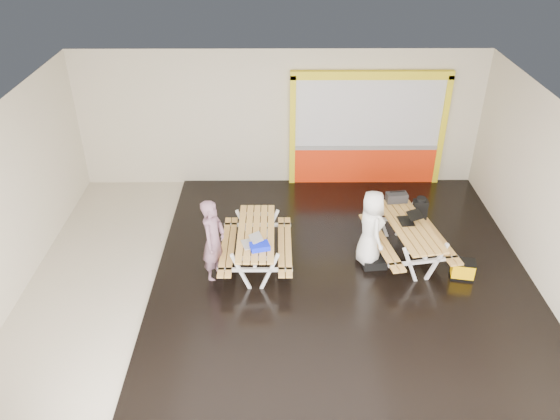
{
  "coord_description": "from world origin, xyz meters",
  "views": [
    {
      "loc": [
        -0.06,
        -8.84,
        6.88
      ],
      "look_at": [
        0.0,
        0.9,
        1.0
      ],
      "focal_mm": 35.34,
      "sensor_mm": 36.0,
      "label": 1
    }
  ],
  "objects_px": {
    "picnic_table_left": "(256,240)",
    "person_right": "(371,228)",
    "picnic_table_right": "(409,233)",
    "toolbox": "(397,197)",
    "laptop_left": "(251,242)",
    "fluke_bag": "(463,270)",
    "laptop_right": "(409,219)",
    "blue_pouch": "(260,246)",
    "dark_case": "(374,262)",
    "person_left": "(213,241)",
    "backpack": "(420,208)"
  },
  "relations": [
    {
      "from": "picnic_table_right",
      "to": "fluke_bag",
      "type": "xyz_separation_m",
      "value": [
        0.97,
        -0.72,
        -0.41
      ]
    },
    {
      "from": "toolbox",
      "to": "fluke_bag",
      "type": "xyz_separation_m",
      "value": [
        1.08,
        -1.65,
        -0.71
      ]
    },
    {
      "from": "blue_pouch",
      "to": "dark_case",
      "type": "bearing_deg",
      "value": 11.89
    },
    {
      "from": "picnic_table_left",
      "to": "laptop_right",
      "type": "relative_size",
      "value": 4.32
    },
    {
      "from": "person_left",
      "to": "fluke_bag",
      "type": "relative_size",
      "value": 3.51
    },
    {
      "from": "person_left",
      "to": "person_right",
      "type": "height_order",
      "value": "person_left"
    },
    {
      "from": "picnic_table_right",
      "to": "laptop_left",
      "type": "height_order",
      "value": "laptop_left"
    },
    {
      "from": "picnic_table_right",
      "to": "dark_case",
      "type": "relative_size",
      "value": 4.98
    },
    {
      "from": "toolbox",
      "to": "fluke_bag",
      "type": "relative_size",
      "value": 0.94
    },
    {
      "from": "picnic_table_left",
      "to": "person_right",
      "type": "relative_size",
      "value": 1.28
    },
    {
      "from": "laptop_right",
      "to": "person_right",
      "type": "bearing_deg",
      "value": -159.6
    },
    {
      "from": "backpack",
      "to": "person_right",
      "type": "bearing_deg",
      "value": -141.76
    },
    {
      "from": "laptop_right",
      "to": "toolbox",
      "type": "height_order",
      "value": "toolbox"
    },
    {
      "from": "person_left",
      "to": "laptop_left",
      "type": "relative_size",
      "value": 3.79
    },
    {
      "from": "picnic_table_left",
      "to": "person_left",
      "type": "relative_size",
      "value": 1.19
    },
    {
      "from": "blue_pouch",
      "to": "laptop_right",
      "type": "bearing_deg",
      "value": 17.18
    },
    {
      "from": "picnic_table_right",
      "to": "person_right",
      "type": "relative_size",
      "value": 1.43
    },
    {
      "from": "laptop_left",
      "to": "laptop_right",
      "type": "relative_size",
      "value": 0.96
    },
    {
      "from": "picnic_table_left",
      "to": "laptop_left",
      "type": "xyz_separation_m",
      "value": [
        -0.08,
        -0.43,
        0.25
      ]
    },
    {
      "from": "toolbox",
      "to": "dark_case",
      "type": "height_order",
      "value": "toolbox"
    },
    {
      "from": "person_left",
      "to": "backpack",
      "type": "relative_size",
      "value": 3.43
    },
    {
      "from": "fluke_bag",
      "to": "dark_case",
      "type": "bearing_deg",
      "value": 167.09
    },
    {
      "from": "person_left",
      "to": "fluke_bag",
      "type": "height_order",
      "value": "person_left"
    },
    {
      "from": "backpack",
      "to": "person_left",
      "type": "bearing_deg",
      "value": -162.3
    },
    {
      "from": "laptop_left",
      "to": "blue_pouch",
      "type": "height_order",
      "value": "laptop_left"
    },
    {
      "from": "laptop_left",
      "to": "blue_pouch",
      "type": "xyz_separation_m",
      "value": [
        0.17,
        -0.15,
        -0.0
      ]
    },
    {
      "from": "laptop_left",
      "to": "fluke_bag",
      "type": "xyz_separation_m",
      "value": [
        4.17,
        -0.05,
        -0.65
      ]
    },
    {
      "from": "person_left",
      "to": "backpack",
      "type": "xyz_separation_m",
      "value": [
        4.33,
        1.38,
        -0.11
      ]
    },
    {
      "from": "picnic_table_right",
      "to": "person_right",
      "type": "distance_m",
      "value": 0.88
    },
    {
      "from": "person_left",
      "to": "blue_pouch",
      "type": "height_order",
      "value": "person_left"
    },
    {
      "from": "picnic_table_left",
      "to": "picnic_table_right",
      "type": "xyz_separation_m",
      "value": [
        3.13,
        0.23,
        0.01
      ]
    },
    {
      "from": "person_left",
      "to": "fluke_bag",
      "type": "distance_m",
      "value": 4.95
    },
    {
      "from": "person_right",
      "to": "laptop_right",
      "type": "height_order",
      "value": "person_right"
    },
    {
      "from": "person_right",
      "to": "person_left",
      "type": "bearing_deg",
      "value": 86.09
    },
    {
      "from": "person_left",
      "to": "blue_pouch",
      "type": "xyz_separation_m",
      "value": [
        0.9,
        -0.21,
        0.01
      ]
    },
    {
      "from": "picnic_table_right",
      "to": "blue_pouch",
      "type": "bearing_deg",
      "value": -164.89
    },
    {
      "from": "laptop_right",
      "to": "picnic_table_left",
      "type": "bearing_deg",
      "value": -173.55
    },
    {
      "from": "picnic_table_right",
      "to": "person_left",
      "type": "bearing_deg",
      "value": -171.2
    },
    {
      "from": "dark_case",
      "to": "fluke_bag",
      "type": "height_order",
      "value": "fluke_bag"
    },
    {
      "from": "person_right",
      "to": "laptop_right",
      "type": "xyz_separation_m",
      "value": [
        0.83,
        0.31,
        0.02
      ]
    },
    {
      "from": "picnic_table_left",
      "to": "blue_pouch",
      "type": "relative_size",
      "value": 5.84
    },
    {
      "from": "picnic_table_right",
      "to": "toolbox",
      "type": "relative_size",
      "value": 4.97
    },
    {
      "from": "picnic_table_left",
      "to": "person_left",
      "type": "bearing_deg",
      "value": -155.18
    },
    {
      "from": "picnic_table_right",
      "to": "person_left",
      "type": "relative_size",
      "value": 1.33
    },
    {
      "from": "picnic_table_left",
      "to": "person_left",
      "type": "xyz_separation_m",
      "value": [
        -0.81,
        -0.38,
        0.24
      ]
    },
    {
      "from": "laptop_right",
      "to": "fluke_bag",
      "type": "bearing_deg",
      "value": -40.88
    },
    {
      "from": "picnic_table_left",
      "to": "picnic_table_right",
      "type": "height_order",
      "value": "picnic_table_right"
    },
    {
      "from": "laptop_right",
      "to": "toolbox",
      "type": "bearing_deg",
      "value": 97.73
    },
    {
      "from": "picnic_table_left",
      "to": "blue_pouch",
      "type": "distance_m",
      "value": 0.64
    },
    {
      "from": "picnic_table_left",
      "to": "person_left",
      "type": "height_order",
      "value": "person_left"
    }
  ]
}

